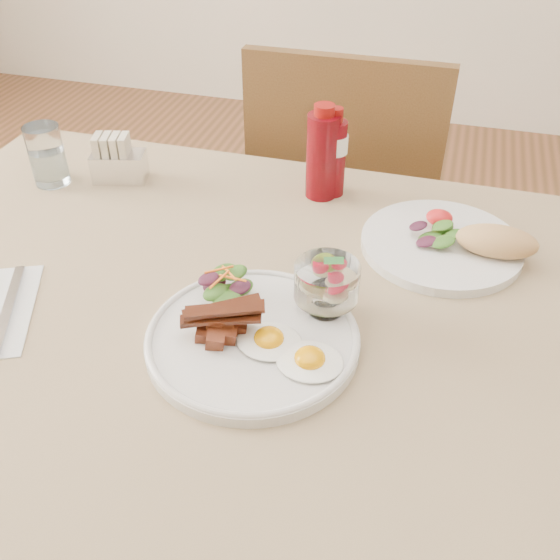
# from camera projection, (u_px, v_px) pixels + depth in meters

# --- Properties ---
(table) EXTENTS (1.33, 0.88, 0.75)m
(table) POSITION_uv_depth(u_px,v_px,m) (265.00, 351.00, 0.94)
(table) COLOR brown
(table) RESTS_ON ground
(chair_far) EXTENTS (0.42, 0.42, 0.93)m
(chair_far) POSITION_uv_depth(u_px,v_px,m) (346.00, 209.00, 1.52)
(chair_far) COLOR brown
(chair_far) RESTS_ON ground
(main_plate) EXTENTS (0.28, 0.28, 0.02)m
(main_plate) POSITION_uv_depth(u_px,v_px,m) (253.00, 339.00, 0.81)
(main_plate) COLOR silver
(main_plate) RESTS_ON table
(fried_eggs) EXTENTS (0.16, 0.12, 0.02)m
(fried_eggs) POSITION_uv_depth(u_px,v_px,m) (289.00, 350.00, 0.78)
(fried_eggs) COLOR white
(fried_eggs) RESTS_ON main_plate
(bacon_potato_pile) EXTENTS (0.11, 0.07, 0.05)m
(bacon_potato_pile) POSITION_uv_depth(u_px,v_px,m) (221.00, 323.00, 0.79)
(bacon_potato_pile) COLOR maroon
(bacon_potato_pile) RESTS_ON main_plate
(side_salad) EXTENTS (0.08, 0.07, 0.04)m
(side_salad) POSITION_uv_depth(u_px,v_px,m) (226.00, 286.00, 0.86)
(side_salad) COLOR #275416
(side_salad) RESTS_ON main_plate
(fruit_cup) EXTENTS (0.09, 0.09, 0.09)m
(fruit_cup) POSITION_uv_depth(u_px,v_px,m) (327.00, 282.00, 0.82)
(fruit_cup) COLOR white
(fruit_cup) RESTS_ON main_plate
(second_plate) EXTENTS (0.27, 0.25, 0.06)m
(second_plate) POSITION_uv_depth(u_px,v_px,m) (454.00, 242.00, 0.98)
(second_plate) COLOR silver
(second_plate) RESTS_ON table
(ketchup_bottle) EXTENTS (0.07, 0.07, 0.17)m
(ketchup_bottle) POSITION_uv_depth(u_px,v_px,m) (323.00, 155.00, 1.08)
(ketchup_bottle) COLOR #56040A
(ketchup_bottle) RESTS_ON table
(hot_sauce_bottle) EXTENTS (0.05, 0.05, 0.16)m
(hot_sauce_bottle) POSITION_uv_depth(u_px,v_px,m) (334.00, 154.00, 1.08)
(hot_sauce_bottle) COLOR #56040A
(hot_sauce_bottle) RESTS_ON table
(sugar_caddy) EXTENTS (0.11, 0.08, 0.09)m
(sugar_caddy) POSITION_uv_depth(u_px,v_px,m) (117.00, 162.00, 1.15)
(sugar_caddy) COLOR silver
(sugar_caddy) RESTS_ON table
(water_glass) EXTENTS (0.06, 0.06, 0.11)m
(water_glass) POSITION_uv_depth(u_px,v_px,m) (48.00, 159.00, 1.13)
(water_glass) COLOR white
(water_glass) RESTS_ON table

